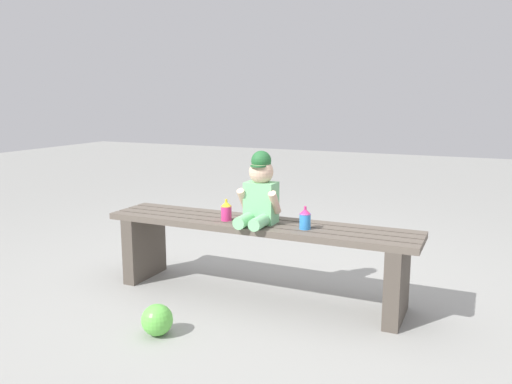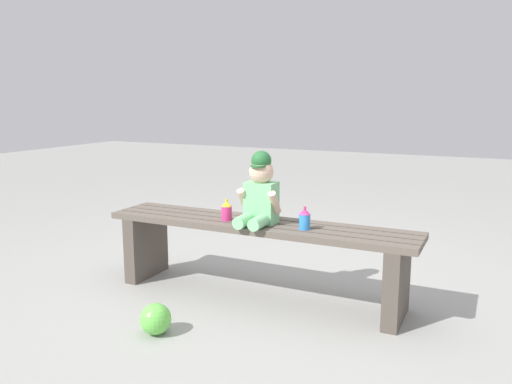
% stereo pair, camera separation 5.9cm
% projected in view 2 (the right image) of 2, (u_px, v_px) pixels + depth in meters
% --- Properties ---
extents(ground_plane, '(16.00, 16.00, 0.00)m').
position_uv_depth(ground_plane, '(258.00, 295.00, 3.00)').
color(ground_plane, '#999993').
extents(park_bench, '(1.81, 0.35, 0.44)m').
position_uv_depth(park_bench, '(258.00, 245.00, 2.94)').
color(park_bench, '#60564C').
rests_on(park_bench, ground_plane).
extents(child_figure, '(0.23, 0.27, 0.40)m').
position_uv_depth(child_figure, '(260.00, 192.00, 2.85)').
color(child_figure, '#7FCC8C').
rests_on(child_figure, park_bench).
extents(sippy_cup_left, '(0.06, 0.06, 0.12)m').
position_uv_depth(sippy_cup_left, '(227.00, 210.00, 2.94)').
color(sippy_cup_left, '#E5337F').
rests_on(sippy_cup_left, park_bench).
extents(sippy_cup_right, '(0.06, 0.06, 0.12)m').
position_uv_depth(sippy_cup_right, '(305.00, 219.00, 2.74)').
color(sippy_cup_right, '#338CE5').
rests_on(sippy_cup_right, park_bench).
extents(toy_ball, '(0.15, 0.15, 0.15)m').
position_uv_depth(toy_ball, '(156.00, 319.00, 2.50)').
color(toy_ball, '#66CC4C').
rests_on(toy_ball, ground_plane).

